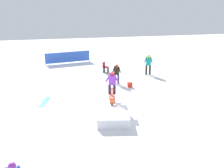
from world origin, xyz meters
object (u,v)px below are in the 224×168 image
backpack_on_snow (130,85)px  folding_chair (106,68)px  bystander_teal (148,64)px  main_rider_on_rail (112,84)px  loose_snowboard_cyan (45,102)px  rail_feature (112,96)px  bystander_black (117,73)px

backpack_on_snow → folding_chair: bearing=-79.1°
bystander_teal → backpack_on_snow: (-2.81, 2.43, -0.73)m
main_rider_on_rail → backpack_on_snow: 3.63m
bystander_teal → loose_snowboard_cyan: bearing=43.3°
loose_snowboard_cyan → bystander_teal: bearing=134.0°
folding_chair → main_rider_on_rail: bearing=-151.5°
rail_feature → bystander_black: size_ratio=1.68×
main_rider_on_rail → folding_chair: bearing=8.6°
bystander_black → bystander_teal: bearing=-123.0°
bystander_teal → bystander_black: size_ratio=1.15×
bystander_black → loose_snowboard_cyan: (-2.45, 4.94, -0.77)m
bystander_black → folding_chair: (3.17, 0.11, -0.37)m
rail_feature → backpack_on_snow: rail_feature is taller
backpack_on_snow → bystander_black: bearing=-57.2°
loose_snowboard_cyan → folding_chair: size_ratio=1.76×
rail_feature → backpack_on_snow: size_ratio=6.90×
main_rider_on_rail → bystander_teal: (5.67, -4.38, -0.38)m
main_rider_on_rail → backpack_on_snow: bearing=-16.2°
loose_snowboard_cyan → bystander_black: bearing=132.7°
rail_feature → main_rider_on_rail: bearing=0.0°
main_rider_on_rail → backpack_on_snow: (2.86, -1.95, -1.11)m
rail_feature → loose_snowboard_cyan: size_ratio=1.51×
main_rider_on_rail → bystander_black: 4.14m
bystander_black → backpack_on_snow: (-1.04, -0.66, -0.61)m
bystander_teal → backpack_on_snow: bystander_teal is taller
folding_chair → rail_feature: bearing=-151.5°
bystander_black → folding_chair: 3.19m
rail_feature → main_rider_on_rail: 0.72m
bystander_teal → folding_chair: bystander_teal is taller
bystander_teal → bystander_black: bearing=45.4°
bystander_black → loose_snowboard_cyan: size_ratio=0.90×
main_rider_on_rail → backpack_on_snow: main_rider_on_rail is taller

